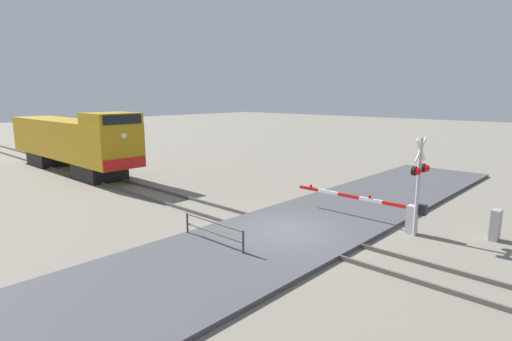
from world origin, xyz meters
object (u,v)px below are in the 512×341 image
(crossing_gate, at_px, (393,210))
(utility_cabinet, at_px, (496,225))
(guard_railing, at_px, (213,230))
(crossing_signal, at_px, (419,176))
(locomotive, at_px, (72,141))

(crossing_gate, relative_size, utility_cabinet, 5.05)
(utility_cabinet, height_order, guard_railing, utility_cabinet)
(utility_cabinet, xyz_separation_m, guard_railing, (-7.63, 7.28, 0.04))
(guard_railing, bearing_deg, crossing_signal, -38.94)
(locomotive, xyz_separation_m, guard_railing, (-2.79, -18.11, -1.56))
(locomotive, relative_size, crossing_gate, 2.50)
(crossing_signal, height_order, guard_railing, crossing_signal)
(locomotive, bearing_deg, utility_cabinet, -79.20)
(crossing_gate, bearing_deg, guard_railing, 148.11)
(locomotive, height_order, guard_railing, locomotive)
(utility_cabinet, bearing_deg, crossing_signal, 123.36)
(locomotive, height_order, crossing_gate, locomotive)
(crossing_signal, bearing_deg, locomotive, 98.11)
(locomotive, xyz_separation_m, crossing_gate, (3.44, -21.99, -1.41))
(crossing_signal, xyz_separation_m, utility_cabinet, (1.56, -2.38, -1.78))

